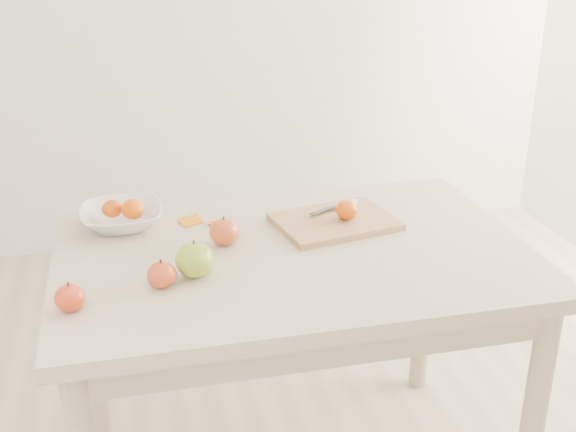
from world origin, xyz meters
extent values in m
cube|color=#C8B497|center=(0.00, 0.00, 0.73)|extent=(1.20, 0.80, 0.04)
cylinder|color=#BCAA8E|center=(-0.54, 0.34, 0.35)|extent=(0.06, 0.06, 0.71)
cylinder|color=#BCAA8E|center=(0.54, 0.34, 0.35)|extent=(0.06, 0.06, 0.71)
cylinder|color=#BCAA8E|center=(0.54, -0.34, 0.35)|extent=(0.06, 0.06, 0.71)
cube|color=tan|center=(0.15, 0.12, 0.76)|extent=(0.35, 0.29, 0.02)
ellipsoid|color=#E25C07|center=(0.18, 0.11, 0.80)|extent=(0.06, 0.06, 0.05)
imported|color=white|center=(-0.42, 0.24, 0.78)|extent=(0.22, 0.22, 0.05)
ellipsoid|color=#D25C07|center=(-0.44, 0.25, 0.80)|extent=(0.05, 0.05, 0.05)
ellipsoid|color=#D96607|center=(-0.39, 0.23, 0.80)|extent=(0.06, 0.06, 0.06)
cube|color=#CD6F0E|center=(-0.24, 0.22, 0.75)|extent=(0.07, 0.06, 0.01)
cube|color=#ED5510|center=(-0.17, 0.20, 0.75)|extent=(0.05, 0.04, 0.01)
cube|color=white|center=(0.21, 0.20, 0.78)|extent=(0.07, 0.05, 0.01)
cube|color=#36383E|center=(0.13, 0.17, 0.78)|extent=(0.09, 0.06, 0.00)
ellipsoid|color=#60961A|center=(-0.26, -0.09, 0.79)|extent=(0.09, 0.09, 0.08)
ellipsoid|color=maroon|center=(-0.17, 0.07, 0.79)|extent=(0.08, 0.08, 0.07)
ellipsoid|color=#A01D11|center=(-0.54, -0.19, 0.78)|extent=(0.07, 0.07, 0.06)
ellipsoid|color=maroon|center=(-0.34, -0.13, 0.78)|extent=(0.07, 0.07, 0.06)
camera|label=1|loc=(-0.39, -1.62, 1.55)|focal=45.00mm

